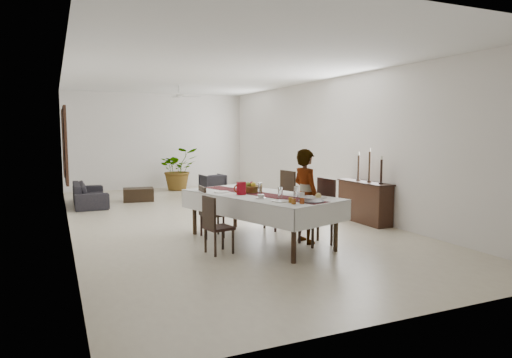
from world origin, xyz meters
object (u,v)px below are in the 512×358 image
Objects in this scene: dining_table_top at (260,196)px; woman at (306,196)px; red_pitcher at (241,188)px; sofa at (90,194)px; sideboard_body at (364,203)px.

dining_table_top is 1.64× the size of woman.
woman is at bearing -42.21° from dining_table_top.
red_pitcher is 5.82m from sofa.
sofa is at bearing 95.69° from dining_table_top.
sideboard_body is (2.77, 0.71, -0.39)m from dining_table_top.
red_pitcher is 3.19m from sideboard_body.
dining_table_top is 2.88m from sideboard_body.
red_pitcher is 0.14× the size of woman.
sofa is at bearing 22.69° from woman.
woman reaches higher than sofa.
sideboard_body reaches higher than dining_table_top.
dining_table_top is 0.36m from red_pitcher.
sideboard_body is (2.04, 1.03, -0.39)m from woman.
sofa is at bearing 111.26° from red_pitcher.
woman is 6.61m from sofa.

